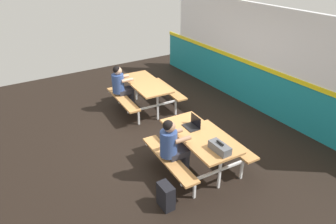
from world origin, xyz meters
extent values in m
cube|color=black|center=(0.00, 0.00, -0.01)|extent=(10.00, 10.00, 0.02)
cube|color=teal|center=(0.00, 2.66, 0.55)|extent=(8.00, 0.12, 1.10)
cube|color=yellow|center=(0.00, 2.59, 1.15)|extent=(8.00, 0.03, 0.10)
cube|color=silver|center=(0.00, 2.66, 1.90)|extent=(6.72, 0.12, 1.40)
cube|color=tan|center=(-1.34, 0.17, 0.72)|extent=(1.70, 0.84, 0.04)
cube|color=tan|center=(-1.37, -0.46, 0.43)|extent=(1.59, 0.37, 0.04)
cube|color=tan|center=(-1.30, 0.80, 0.43)|extent=(1.59, 0.37, 0.04)
cube|color=white|center=(-1.99, 0.21, 0.35)|extent=(0.04, 0.04, 0.70)
cube|color=white|center=(-1.99, 0.21, 0.39)|extent=(0.12, 1.55, 0.04)
cube|color=white|center=(-2.02, -0.30, 0.21)|extent=(0.04, 0.04, 0.41)
cube|color=white|center=(-1.96, 0.71, 0.21)|extent=(0.04, 0.04, 0.41)
cube|color=white|center=(-0.69, 0.13, 0.35)|extent=(0.04, 0.04, 0.70)
cube|color=white|center=(-0.69, 0.13, 0.39)|extent=(0.12, 1.55, 0.04)
cube|color=white|center=(-0.72, -0.37, 0.21)|extent=(0.04, 0.04, 0.41)
cube|color=white|center=(-0.66, 0.64, 0.21)|extent=(0.04, 0.04, 0.41)
cube|color=tan|center=(1.34, -0.17, 0.72)|extent=(1.70, 0.84, 0.04)
cube|color=tan|center=(1.30, -0.81, 0.43)|extent=(1.59, 0.37, 0.04)
cube|color=tan|center=(1.37, 0.46, 0.43)|extent=(1.59, 0.37, 0.04)
cube|color=white|center=(0.69, -0.14, 0.35)|extent=(0.04, 0.04, 0.70)
cube|color=white|center=(0.69, -0.14, 0.39)|extent=(0.12, 1.55, 0.04)
cube|color=white|center=(0.66, -0.64, 0.21)|extent=(0.04, 0.04, 0.41)
cube|color=white|center=(0.72, 0.37, 0.21)|extent=(0.04, 0.04, 0.41)
cube|color=white|center=(1.99, -0.21, 0.35)|extent=(0.04, 0.04, 0.70)
cube|color=white|center=(1.99, -0.21, 0.39)|extent=(0.12, 1.55, 0.04)
cube|color=white|center=(1.96, -0.71, 0.21)|extent=(0.04, 0.04, 0.41)
cube|color=white|center=(2.02, 0.30, 0.21)|extent=(0.04, 0.04, 0.41)
cylinder|color=#2D2D38|center=(-1.71, -0.12, 0.23)|extent=(0.11, 0.11, 0.45)
cylinder|color=#2D2D38|center=(-1.53, -0.13, 0.23)|extent=(0.11, 0.11, 0.45)
cube|color=#2D2D38|center=(-1.63, -0.28, 0.51)|extent=(0.32, 0.40, 0.12)
cylinder|color=#334C8C|center=(-1.64, -0.45, 0.75)|extent=(0.30, 0.30, 0.48)
cylinder|color=tan|center=(-1.76, -0.24, 0.85)|extent=(0.10, 0.30, 0.08)
cylinder|color=tan|center=(-1.48, -0.26, 0.85)|extent=(0.10, 0.30, 0.08)
sphere|color=tan|center=(-1.63, -0.43, 1.08)|extent=(0.20, 0.20, 0.20)
sphere|color=black|center=(-1.64, -0.46, 1.11)|extent=(0.18, 0.18, 0.18)
cylinder|color=#2D2D38|center=(1.23, -0.48, 0.23)|extent=(0.11, 0.11, 0.45)
cylinder|color=#2D2D38|center=(1.41, -0.49, 0.23)|extent=(0.11, 0.11, 0.45)
cube|color=#2D2D38|center=(1.31, -0.64, 0.51)|extent=(0.32, 0.40, 0.12)
cylinder|color=#334C8C|center=(1.30, -0.81, 0.75)|extent=(0.30, 0.30, 0.48)
cylinder|color=#A57A5B|center=(1.17, -0.60, 0.85)|extent=(0.10, 0.30, 0.08)
cylinder|color=#A57A5B|center=(1.45, -0.61, 0.85)|extent=(0.10, 0.30, 0.08)
sphere|color=#A57A5B|center=(1.30, -0.79, 1.08)|extent=(0.20, 0.20, 0.20)
sphere|color=black|center=(1.30, -0.82, 1.11)|extent=(0.18, 0.18, 0.18)
cube|color=black|center=(1.05, -0.16, 0.75)|extent=(0.33, 0.24, 0.01)
cube|color=black|center=(1.06, -0.05, 0.86)|extent=(0.32, 0.03, 0.21)
cube|color=#595B60|center=(1.93, -0.20, 0.81)|extent=(0.40, 0.18, 0.14)
cube|color=black|center=(1.93, -0.20, 0.91)|extent=(0.16, 0.02, 0.02)
cube|color=black|center=(1.87, -1.22, 0.22)|extent=(0.30, 0.18, 0.44)
cube|color=black|center=(1.87, -1.11, 0.15)|extent=(0.21, 0.04, 0.19)
camera|label=1|loc=(4.96, -3.12, 3.68)|focal=32.36mm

